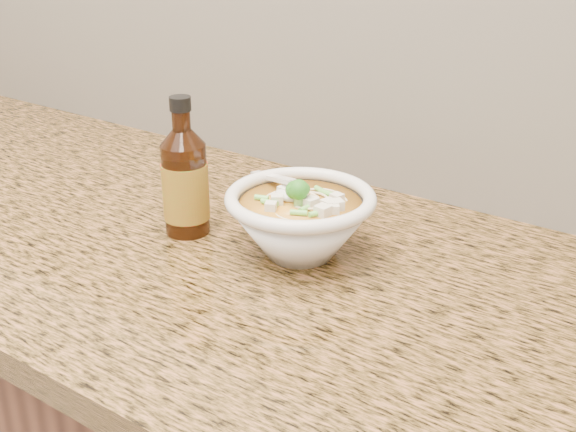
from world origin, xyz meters
The scene contains 3 objects.
counter_slab centered at (0.00, 1.68, 0.88)m, with size 4.00×0.68×0.04m, color #9B6038.
soup_bowl centered at (0.14, 1.71, 0.95)m, with size 0.22×0.20×0.11m.
hot_sauce_bottle centered at (-0.03, 1.67, 0.98)m, with size 0.07×0.07×0.20m.
Camera 1 is at (0.63, 0.98, 1.35)m, focal length 45.00 mm.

